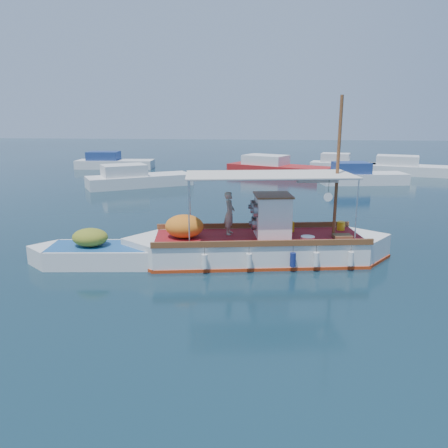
# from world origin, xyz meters

# --- Properties ---
(ground) EXTENTS (160.00, 160.00, 0.00)m
(ground) POSITION_xyz_m (0.00, 0.00, 0.00)
(ground) COLOR black
(ground) RESTS_ON ground
(fishing_caique) EXTENTS (9.33, 3.66, 5.77)m
(fishing_caique) POSITION_xyz_m (-0.11, 0.51, 0.50)
(fishing_caique) COLOR white
(fishing_caique) RESTS_ON ground
(dinghy) EXTENTS (5.80, 2.12, 1.43)m
(dinghy) POSITION_xyz_m (-5.01, -0.48, 0.30)
(dinghy) COLOR white
(dinghy) RESTS_ON ground
(bg_boat_nw) EXTENTS (7.47, 5.89, 1.80)m
(bg_boat_nw) POSITION_xyz_m (-9.26, 15.95, 0.49)
(bg_boat_nw) COLOR silver
(bg_boat_nw) RESTS_ON ground
(bg_boat_n) EXTENTS (9.28, 6.48, 1.80)m
(bg_boat_n) POSITION_xyz_m (0.70, 23.82, 0.49)
(bg_boat_n) COLOR #A61B1B
(bg_boat_n) RESTS_ON ground
(bg_boat_ne) EXTENTS (6.53, 3.27, 1.80)m
(bg_boat_ne) POSITION_xyz_m (6.87, 19.03, 0.49)
(bg_boat_ne) COLOR silver
(bg_boat_ne) RESTS_ON ground
(bg_boat_e) EXTENTS (8.81, 4.81, 1.80)m
(bg_boat_e) POSITION_xyz_m (11.99, 24.73, 0.49)
(bg_boat_e) COLOR silver
(bg_boat_e) RESTS_ON ground
(bg_boat_far_w) EXTENTS (7.39, 2.87, 1.80)m
(bg_boat_far_w) POSITION_xyz_m (-14.89, 26.47, 0.49)
(bg_boat_far_w) COLOR silver
(bg_boat_far_w) RESTS_ON ground
(bg_boat_far_n) EXTENTS (6.44, 3.43, 1.80)m
(bg_boat_far_n) POSITION_xyz_m (6.77, 26.68, 0.49)
(bg_boat_far_n) COLOR silver
(bg_boat_far_n) RESTS_ON ground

